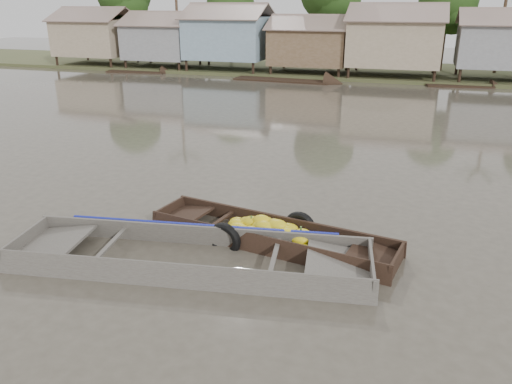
% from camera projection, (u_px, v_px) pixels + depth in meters
% --- Properties ---
extents(ground, '(120.00, 120.00, 0.00)m').
position_uv_depth(ground, '(207.00, 242.00, 11.94)').
color(ground, '#464036').
rests_on(ground, ground).
extents(riverbank, '(120.00, 12.47, 10.22)m').
position_uv_depth(riverbank, '(404.00, 34.00, 38.34)').
color(riverbank, '#384723').
rests_on(riverbank, ground).
extents(banana_boat, '(6.23, 2.47, 0.88)m').
position_uv_depth(banana_boat, '(267.00, 234.00, 11.93)').
color(banana_boat, black).
rests_on(banana_boat, ground).
extents(viewer_boat, '(8.13, 3.24, 0.64)m').
position_uv_depth(viewer_boat, '(191.00, 261.00, 10.94)').
color(viewer_boat, '#433E39').
rests_on(viewer_boat, ground).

